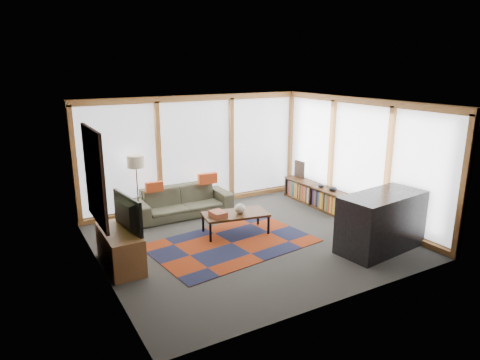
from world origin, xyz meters
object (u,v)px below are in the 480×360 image
bookshelf (315,195)px  television (122,214)px  floor_lamp (137,189)px  coffee_table (235,223)px  sofa (182,202)px  tv_console (120,248)px  bar_counter (381,222)px

bookshelf → television: (-4.81, -0.92, 0.67)m
floor_lamp → coffee_table: size_ratio=1.14×
floor_lamp → coffee_table: (1.47, -1.62, -0.51)m
sofa → television: 2.62m
tv_console → coffee_table: bearing=7.2°
floor_lamp → television: (-0.83, -1.94, 0.20)m
sofa → television: (-1.78, -1.83, 0.60)m
floor_lamp → bar_counter: bearing=-46.6°
sofa → bar_counter: 4.24m
sofa → bookshelf: sofa is taller
floor_lamp → bookshelf: (3.98, -1.02, -0.47)m
floor_lamp → tv_console: bearing=-114.9°
floor_lamp → television: bearing=-113.1°
bookshelf → television: size_ratio=1.96×
sofa → bar_counter: size_ratio=1.32×
tv_console → television: 0.61m
television → bar_counter: bearing=-119.1°
tv_console → bar_counter: bar_counter is taller
sofa → bookshelf: size_ratio=1.09×
bookshelf → tv_console: 4.95m
coffee_table → television: size_ratio=1.24×
television → bar_counter: television is taller
television → bookshelf: bearing=-87.1°
coffee_table → tv_console: tv_console is taller
coffee_table → bar_counter: size_ratio=0.77×
tv_console → sofa: bearing=44.5°
floor_lamp → bar_counter: floor_lamp is taller
coffee_table → tv_console: 2.38m
coffee_table → floor_lamp: bearing=132.1°
bar_counter → bookshelf: bearing=70.3°
bar_counter → floor_lamp: bearing=126.9°
bar_counter → coffee_table: bearing=128.0°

